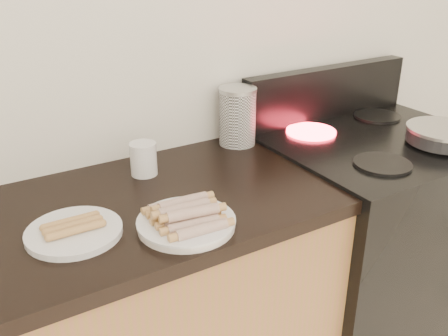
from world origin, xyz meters
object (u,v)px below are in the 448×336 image
frying_pan (445,135)px  main_plate (186,224)px  side_plate (74,232)px  canister (237,116)px  stove (364,247)px  mug (143,159)px

frying_pan → main_plate: frying_pan is taller
side_plate → canister: size_ratio=1.15×
stove → mug: (-0.82, 0.18, 0.49)m
canister → main_plate: bearing=-135.2°
frying_pan → side_plate: frying_pan is taller
stove → main_plate: bearing=-169.1°
stove → frying_pan: frying_pan is taller
side_plate → mug: 0.37m
stove → side_plate: side_plate is taller
frying_pan → mug: mug is taller
stove → frying_pan: (0.14, -0.16, 0.49)m
stove → side_plate: bearing=-177.0°
mug → canister: bearing=10.0°
main_plate → mug: mug is taller
mug → stove: bearing=-12.3°
stove → mug: size_ratio=9.05×
main_plate → frying_pan: bearing=0.4°
side_plate → mug: (0.28, 0.24, 0.04)m
stove → canister: size_ratio=4.54×
canister → side_plate: bearing=-155.4°
stove → side_plate: (-1.10, -0.06, 0.45)m
frying_pan → canister: 0.71m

